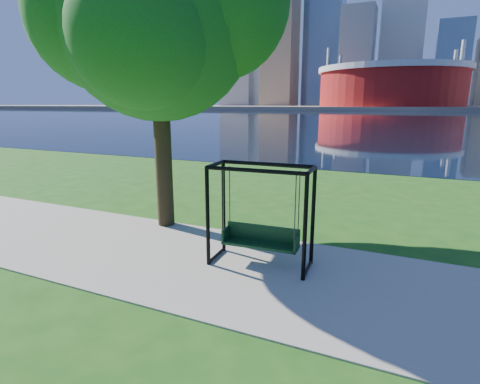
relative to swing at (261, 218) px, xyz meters
The scene contains 8 objects.
ground 1.19m from the swing, 169.58° to the left, with size 900.00×900.00×0.00m, color #1E5114.
path 1.24m from the swing, 146.91° to the right, with size 120.00×4.00×0.03m, color #9E937F.
river 102.12m from the swing, 90.34° to the left, with size 900.00×180.00×0.02m, color black.
far_bank 306.11m from the swing, 90.11° to the left, with size 900.00×228.00×2.00m, color #937F60.
stadium 235.72m from the swing, 92.58° to the left, with size 83.00×83.00×32.00m.
skyline 321.44m from the swing, 90.87° to the left, with size 392.00×66.00×96.50m.
swing is the anchor object (origin of this frame).
park_tree 5.76m from the swing, 157.01° to the left, with size 6.30×5.69×7.83m.
Camera 1 is at (3.23, -6.96, 3.30)m, focal length 28.00 mm.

